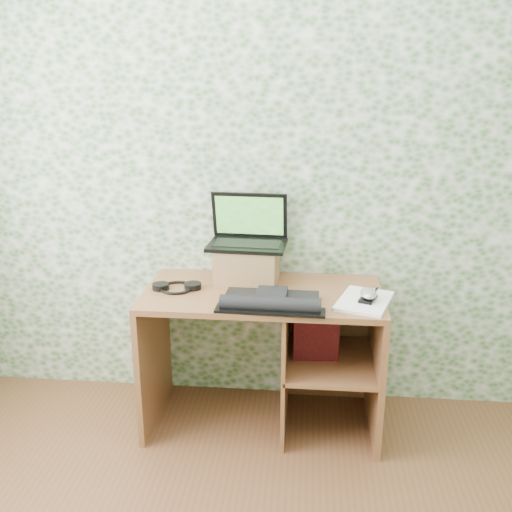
# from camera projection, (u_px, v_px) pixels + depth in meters

# --- Properties ---
(wall_back) EXTENTS (3.50, 0.00, 3.50)m
(wall_back) POSITION_uv_depth(u_px,v_px,m) (268.00, 173.00, 3.00)
(wall_back) COLOR silver
(wall_back) RESTS_ON ground
(desk) EXTENTS (1.20, 0.60, 0.75)m
(desk) POSITION_uv_depth(u_px,v_px,m) (278.00, 338.00, 2.98)
(desk) COLOR brown
(desk) RESTS_ON floor
(riser) EXTENTS (0.33, 0.28, 0.19)m
(riser) POSITION_uv_depth(u_px,v_px,m) (247.00, 264.00, 2.99)
(riser) COLOR olive
(riser) RESTS_ON desk
(laptop) EXTENTS (0.42, 0.30, 0.27)m
(laptop) POSITION_uv_depth(u_px,v_px,m) (248.00, 233.00, 2.98)
(laptop) COLOR black
(laptop) RESTS_ON riser
(keyboard) EXTENTS (0.51, 0.27, 0.07)m
(keyboard) POSITION_uv_depth(u_px,v_px,m) (271.00, 301.00, 2.69)
(keyboard) COLOR black
(keyboard) RESTS_ON desk
(headphones) EXTENTS (0.25, 0.20, 0.03)m
(headphones) POSITION_uv_depth(u_px,v_px,m) (177.00, 287.00, 2.90)
(headphones) COLOR black
(headphones) RESTS_ON desk
(notepad) EXTENTS (0.32, 0.38, 0.02)m
(notepad) POSITION_uv_depth(u_px,v_px,m) (364.00, 301.00, 2.74)
(notepad) COLOR white
(notepad) RESTS_ON desk
(mouse) EXTENTS (0.12, 0.14, 0.04)m
(mouse) POSITION_uv_depth(u_px,v_px,m) (368.00, 296.00, 2.72)
(mouse) COLOR silver
(mouse) RESTS_ON notepad
(pen) EXTENTS (0.07, 0.15, 0.01)m
(pen) POSITION_uv_depth(u_px,v_px,m) (373.00, 293.00, 2.80)
(pen) COLOR black
(pen) RESTS_ON notepad
(red_box) EXTENTS (0.23, 0.09, 0.28)m
(red_box) POSITION_uv_depth(u_px,v_px,m) (316.00, 334.00, 2.92)
(red_box) COLOR maroon
(red_box) RESTS_ON desk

